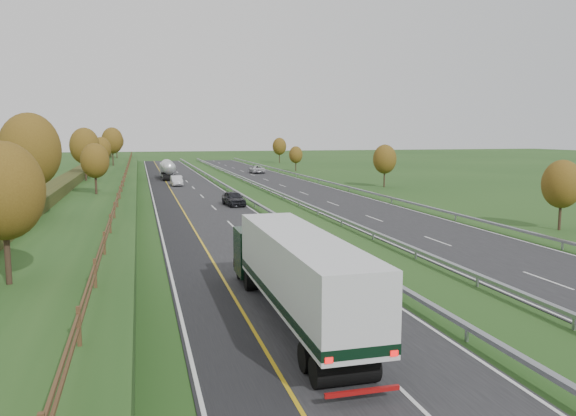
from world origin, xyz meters
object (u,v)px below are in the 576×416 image
car_dark_near (234,198)px  car_silver_mid (176,181)px  car_small_far (166,164)px  box_lorry (294,271)px  car_oncoming (257,169)px  road_tanker (168,169)px

car_dark_near → car_silver_mid: 27.43m
car_dark_near → car_small_far: 80.10m
box_lorry → car_dark_near: box_lorry is taller
box_lorry → car_oncoming: (17.52, 92.38, -1.50)m
box_lorry → car_silver_mid: (-0.60, 67.58, -1.50)m
box_lorry → road_tanker: size_ratio=1.45×
car_dark_near → car_silver_mid: bearing=94.2°
car_dark_near → car_oncoming: 53.53m
road_tanker → car_oncoming: (18.75, 10.58, -1.03)m
road_tanker → car_silver_mid: 14.26m
car_small_far → car_silver_mid: bearing=-91.8°
box_lorry → car_dark_near: bearing=84.3°
car_dark_near → car_small_far: bearing=87.1°
road_tanker → car_small_far: road_tanker is taller
car_oncoming → car_small_far: bearing=-57.6°
box_lorry → car_dark_near: (4.08, 40.56, -1.46)m
car_silver_mid → car_oncoming: car_oncoming is taller
road_tanker → car_small_far: (1.55, 38.78, -1.16)m
car_small_far → car_oncoming: car_oncoming is taller
car_oncoming → road_tanker: bearing=30.4°
car_small_far → car_oncoming: size_ratio=0.80×
car_dark_near → car_silver_mid: car_dark_near is taller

